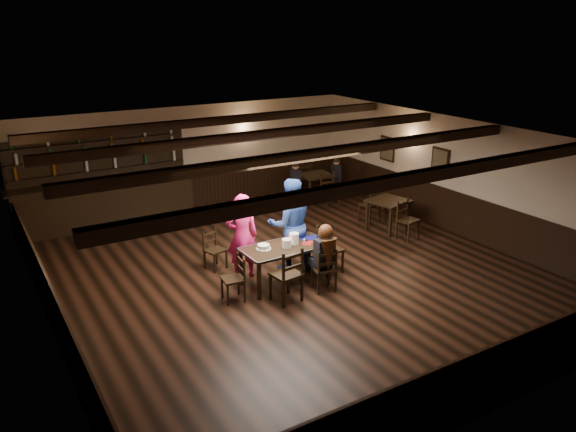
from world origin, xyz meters
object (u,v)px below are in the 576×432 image
cake (264,247)px  bar_counter (105,196)px  woman_pink (242,236)px  dining_table (286,250)px  chair_near_left (289,272)px  man_blue (290,224)px  chair_near_right (326,267)px

cake → bar_counter: bar_counter is taller
woman_pink → bar_counter: bearing=-55.6°
cake → dining_table: bearing=-11.9°
cake → woman_pink: bearing=104.2°
dining_table → cake: bearing=168.1°
dining_table → chair_near_left: 0.81m
bar_counter → woman_pink: bearing=-71.1°
man_blue → bar_counter: bar_counter is taller
woman_pink → man_blue: man_blue is taller
chair_near_right → man_blue: man_blue is taller
dining_table → cake: (-0.42, 0.09, 0.11)m
chair_near_left → woman_pink: 1.44m
chair_near_left → woman_pink: bearing=98.6°
cake → bar_counter: size_ratio=0.06×
cake → chair_near_right: bearing=-43.0°
cake → chair_near_left: bearing=-85.5°
chair_near_right → cake: 1.20m
chair_near_right → woman_pink: size_ratio=0.50×
dining_table → chair_near_right: (0.43, -0.70, -0.18)m
chair_near_left → chair_near_right: (0.79, 0.02, -0.10)m
woman_pink → chair_near_right: bearing=141.5°
chair_near_right → dining_table: bearing=121.5°
woman_pink → man_blue: bearing=-172.5°
woman_pink → chair_near_left: bearing=114.1°
chair_near_left → dining_table: bearing=63.7°
bar_counter → man_blue: bearing=-61.2°
chair_near_left → man_blue: 1.52m
dining_table → bar_counter: 5.52m
man_blue → bar_counter: bearing=-43.9°
woman_pink → bar_counter: (-1.52, 4.43, -0.12)m
dining_table → man_blue: 0.73m
chair_near_right → man_blue: size_ratio=0.45×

